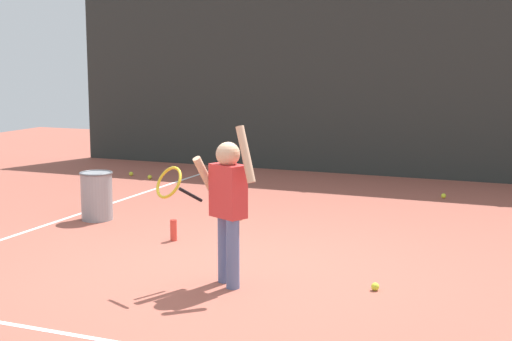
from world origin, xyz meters
TOP-DOWN VIEW (x-y plane):
  - ground_plane at (0.00, 0.00)m, footprint 20.00×20.00m
  - court_line_sideline at (-2.66, 1.00)m, footprint 0.05×9.00m
  - back_fence_windscreen at (0.00, 5.68)m, footprint 10.78×0.08m
  - fence_post_0 at (-5.24, 5.74)m, footprint 0.09×0.09m
  - fence_post_1 at (-2.62, 5.74)m, footprint 0.09×0.09m
  - fence_post_2 at (0.00, 5.74)m, footprint 0.09×0.09m
  - tennis_player at (0.13, -0.38)m, footprint 0.87×0.55m
  - ball_hopper at (-2.29, 1.30)m, footprint 0.38×0.38m
  - water_bottle at (-0.99, 0.77)m, footprint 0.07×0.07m
  - tennis_ball_0 at (-3.16, 3.98)m, footprint 0.07×0.07m
  - tennis_ball_2 at (1.32, -0.06)m, footprint 0.07×0.07m
  - tennis_ball_3 at (1.25, 4.14)m, footprint 0.07×0.07m
  - tennis_ball_5 at (-0.74, 1.92)m, footprint 0.07×0.07m
  - tennis_ball_7 at (-3.59, 4.13)m, footprint 0.07×0.07m

SIDE VIEW (x-z plane):
  - ground_plane at x=0.00m, z-range 0.00..0.00m
  - court_line_sideline at x=-2.66m, z-range 0.00..0.00m
  - tennis_ball_0 at x=-3.16m, z-range 0.00..0.07m
  - tennis_ball_2 at x=1.32m, z-range 0.00..0.07m
  - tennis_ball_3 at x=1.25m, z-range 0.00..0.07m
  - tennis_ball_5 at x=-0.74m, z-range 0.00..0.07m
  - tennis_ball_7 at x=-3.59m, z-range 0.00..0.07m
  - water_bottle at x=-0.99m, z-range 0.00..0.22m
  - ball_hopper at x=-2.29m, z-range 0.01..0.57m
  - tennis_player at x=0.13m, z-range 0.05..1.40m
  - back_fence_windscreen at x=0.00m, z-range 0.00..3.01m
  - fence_post_0 at x=-5.24m, z-range 0.00..3.16m
  - fence_post_1 at x=-2.62m, z-range 0.00..3.16m
  - fence_post_2 at x=0.00m, z-range 0.00..3.16m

